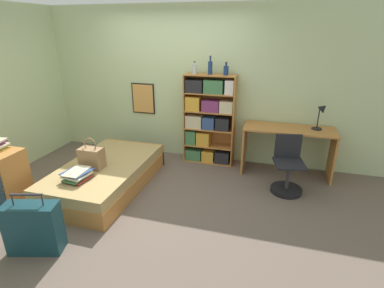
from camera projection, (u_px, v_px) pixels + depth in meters
ground_plane at (144, 192)px, 4.34m from camera, size 14.00×14.00×0.00m
wall_back at (176, 84)px, 5.22m from camera, size 10.00×0.09×2.60m
bed at (106, 175)px, 4.45m from camera, size 1.10×1.93×0.37m
handbag at (92, 158)px, 4.20m from camera, size 0.32×0.21×0.45m
book_stack_on_bed at (78, 175)px, 3.90m from camera, size 0.35×0.38×0.13m
suitcase at (34, 228)px, 3.12m from camera, size 0.59×0.37×0.69m
bookcase at (208, 120)px, 5.08m from camera, size 0.85×0.29×1.53m
bottle_green at (195, 69)px, 4.80m from camera, size 0.07×0.07×0.20m
bottle_brown at (210, 67)px, 4.75m from camera, size 0.07×0.07×0.29m
bottle_clear at (226, 70)px, 4.70m from camera, size 0.08×0.08×0.20m
desk at (288, 142)px, 4.70m from camera, size 1.38×0.54×0.78m
desk_lamp at (322, 112)px, 4.47m from camera, size 0.20×0.15×0.42m
desk_chair at (287, 174)px, 4.30m from camera, size 0.48×0.48×0.82m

